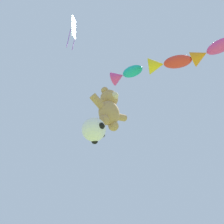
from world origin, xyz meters
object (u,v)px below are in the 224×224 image
object	(u,v)px
teddy_bear_kite	(109,108)
soccer_ball_kite	(94,130)
fish_kite_magenta	(210,51)
diamond_kite	(74,29)
fish_kite_teal	(125,74)
fish_kite_crimson	(167,63)

from	to	relation	value
teddy_bear_kite	soccer_ball_kite	bearing A→B (deg)	179.32
fish_kite_magenta	diamond_kite	bearing A→B (deg)	141.78
diamond_kite	soccer_ball_kite	bearing A→B (deg)	-2.10
fish_kite_teal	diamond_kite	size ratio (longest dim) A/B	0.73
fish_kite_teal	soccer_ball_kite	bearing A→B (deg)	179.96
fish_kite_crimson	diamond_kite	bearing A→B (deg)	152.08
fish_kite_teal	teddy_bear_kite	bearing A→B (deg)	-179.63
teddy_bear_kite	fish_kite_magenta	size ratio (longest dim) A/B	0.99
fish_kite_teal	fish_kite_crimson	size ratio (longest dim) A/B	0.85
fish_kite_crimson	diamond_kite	world-z (taller)	diamond_kite
fish_kite_teal	fish_kite_magenta	xyz separation A→B (m)	(1.89, -4.71, -0.39)
fish_kite_crimson	fish_kite_magenta	bearing A→B (deg)	-62.39
teddy_bear_kite	fish_kite_magenta	xyz separation A→B (m)	(3.30, -4.70, 3.57)
soccer_ball_kite	fish_kite_crimson	xyz separation A→B (m)	(3.05, -2.55, 5.26)
teddy_bear_kite	fish_kite_teal	distance (m)	4.20
teddy_bear_kite	soccer_ball_kite	xyz separation A→B (m)	(-0.89, 0.01, -1.87)
teddy_bear_kite	fish_kite_magenta	distance (m)	6.76
fish_kite_teal	fish_kite_crimson	distance (m)	2.72
soccer_ball_kite	fish_kite_teal	size ratio (longest dim) A/B	0.52
teddy_bear_kite	diamond_kite	world-z (taller)	diamond_kite
soccer_ball_kite	fish_kite_teal	xyz separation A→B (m)	(2.29, -0.00, 5.83)
soccer_ball_kite	fish_kite_magenta	size ratio (longest dim) A/B	0.46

